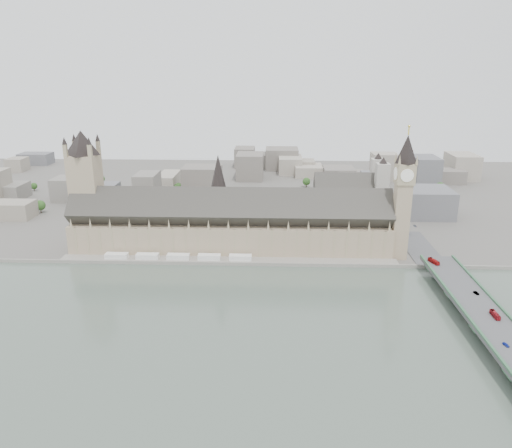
{
  "coord_description": "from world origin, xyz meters",
  "views": [
    {
      "loc": [
        36.57,
        -377.8,
        149.25
      ],
      "look_at": [
        21.64,
        15.65,
        25.03
      ],
      "focal_mm": 35.0,
      "sensor_mm": 36.0,
      "label": 1
    }
  ],
  "objects_px": {
    "car_blue": "(506,345)",
    "westminster_bridge": "(471,305)",
    "victoria_tower": "(86,184)",
    "elizabeth_tower": "(404,189)",
    "red_bus_north": "(434,261)",
    "car_silver": "(476,293)",
    "palace_of_westminster": "(230,225)",
    "westminster_abbey": "(351,201)",
    "red_bus_south": "(495,315)",
    "car_approach": "(415,226)"
  },
  "relations": [
    {
      "from": "palace_of_westminster",
      "to": "car_blue",
      "type": "distance_m",
      "value": 228.1
    },
    {
      "from": "westminster_bridge",
      "to": "car_silver",
      "type": "distance_m",
      "value": 9.7
    },
    {
      "from": "westminster_abbey",
      "to": "car_silver",
      "type": "distance_m",
      "value": 185.53
    },
    {
      "from": "red_bus_south",
      "to": "red_bus_north",
      "type": "bearing_deg",
      "value": 97.94
    },
    {
      "from": "westminster_bridge",
      "to": "red_bus_south",
      "type": "relative_size",
      "value": 30.73
    },
    {
      "from": "victoria_tower",
      "to": "westminster_bridge",
      "type": "bearing_deg",
      "value": -21.78
    },
    {
      "from": "westminster_abbey",
      "to": "car_approach",
      "type": "height_order",
      "value": "westminster_abbey"
    },
    {
      "from": "westminster_bridge",
      "to": "car_blue",
      "type": "distance_m",
      "value": 56.93
    },
    {
      "from": "palace_of_westminster",
      "to": "westminster_bridge",
      "type": "xyz_separation_m",
      "value": [
        162.0,
        -107.2,
        -17.58
      ]
    },
    {
      "from": "westminster_abbey",
      "to": "car_blue",
      "type": "bearing_deg",
      "value": -78.77
    },
    {
      "from": "victoria_tower",
      "to": "red_bus_north",
      "type": "bearing_deg",
      "value": -11.27
    },
    {
      "from": "palace_of_westminster",
      "to": "red_bus_north",
      "type": "relative_size",
      "value": 23.4
    },
    {
      "from": "elizabeth_tower",
      "to": "red_bus_south",
      "type": "height_order",
      "value": "elizabeth_tower"
    },
    {
      "from": "red_bus_north",
      "to": "red_bus_south",
      "type": "distance_m",
      "value": 83.59
    },
    {
      "from": "westminster_abbey",
      "to": "red_bus_north",
      "type": "bearing_deg",
      "value": -70.38
    },
    {
      "from": "palace_of_westminster",
      "to": "elizabeth_tower",
      "type": "distance_m",
      "value": 142.94
    },
    {
      "from": "westminster_bridge",
      "to": "westminster_abbey",
      "type": "distance_m",
      "value": 190.56
    },
    {
      "from": "westminster_bridge",
      "to": "red_bus_north",
      "type": "distance_m",
      "value": 59.01
    },
    {
      "from": "red_bus_north",
      "to": "car_silver",
      "type": "height_order",
      "value": "red_bus_north"
    },
    {
      "from": "victoria_tower",
      "to": "car_approach",
      "type": "bearing_deg",
      "value": 6.75
    },
    {
      "from": "elizabeth_tower",
      "to": "red_bus_south",
      "type": "xyz_separation_m",
      "value": [
        27.77,
        -120.18,
        -46.36
      ]
    },
    {
      "from": "victoria_tower",
      "to": "car_approach",
      "type": "height_order",
      "value": "victoria_tower"
    },
    {
      "from": "car_silver",
      "to": "car_approach",
      "type": "xyz_separation_m",
      "value": [
        -1.56,
        141.38,
        -0.08
      ]
    },
    {
      "from": "car_blue",
      "to": "car_approach",
      "type": "xyz_separation_m",
      "value": [
        6.77,
        204.02,
        -0.06
      ]
    },
    {
      "from": "victoria_tower",
      "to": "westminster_bridge",
      "type": "xyz_separation_m",
      "value": [
        284.0,
        -113.5,
        -50.08
      ]
    },
    {
      "from": "red_bus_south",
      "to": "car_silver",
      "type": "bearing_deg",
      "value": 88.94
    },
    {
      "from": "victoria_tower",
      "to": "red_bus_north",
      "type": "distance_m",
      "value": 285.98
    },
    {
      "from": "elizabeth_tower",
      "to": "car_silver",
      "type": "xyz_separation_m",
      "value": [
        28.72,
        -89.38,
        -47.1
      ]
    },
    {
      "from": "westminster_bridge",
      "to": "red_bus_north",
      "type": "relative_size",
      "value": 28.69
    },
    {
      "from": "victoria_tower",
      "to": "car_blue",
      "type": "bearing_deg",
      "value": -31.23
    },
    {
      "from": "red_bus_north",
      "to": "palace_of_westminster",
      "type": "bearing_deg",
      "value": 143.11
    },
    {
      "from": "car_blue",
      "to": "westminster_bridge",
      "type": "bearing_deg",
      "value": 72.83
    },
    {
      "from": "elizabeth_tower",
      "to": "victoria_tower",
      "type": "relative_size",
      "value": 1.07
    },
    {
      "from": "westminster_bridge",
      "to": "car_blue",
      "type": "xyz_separation_m",
      "value": [
        -3.61,
        -56.52,
        5.83
      ]
    },
    {
      "from": "victoria_tower",
      "to": "car_blue",
      "type": "relative_size",
      "value": 24.03
    },
    {
      "from": "westminster_abbey",
      "to": "car_silver",
      "type": "height_order",
      "value": "westminster_abbey"
    },
    {
      "from": "elizabeth_tower",
      "to": "palace_of_westminster",
      "type": "bearing_deg",
      "value": 175.15
    },
    {
      "from": "car_blue",
      "to": "car_approach",
      "type": "height_order",
      "value": "car_blue"
    },
    {
      "from": "palace_of_westminster",
      "to": "elizabeth_tower",
      "type": "relative_size",
      "value": 2.47
    },
    {
      "from": "red_bus_north",
      "to": "car_silver",
      "type": "distance_m",
      "value": 53.37
    },
    {
      "from": "red_bus_north",
      "to": "car_blue",
      "type": "distance_m",
      "value": 114.8
    },
    {
      "from": "palace_of_westminster",
      "to": "red_bus_north",
      "type": "bearing_deg",
      "value": -17.51
    },
    {
      "from": "car_blue",
      "to": "car_silver",
      "type": "height_order",
      "value": "car_silver"
    },
    {
      "from": "victoria_tower",
      "to": "westminster_abbey",
      "type": "bearing_deg",
      "value": 16.5
    },
    {
      "from": "red_bus_south",
      "to": "elizabeth_tower",
      "type": "bearing_deg",
      "value": 103.7
    },
    {
      "from": "westminster_bridge",
      "to": "car_blue",
      "type": "bearing_deg",
      "value": -93.66
    },
    {
      "from": "elizabeth_tower",
      "to": "red_bus_north",
      "type": "height_order",
      "value": "elizabeth_tower"
    },
    {
      "from": "westminster_abbey",
      "to": "red_bus_south",
      "type": "distance_m",
      "value": 214.74
    },
    {
      "from": "westminster_bridge",
      "to": "westminster_abbey",
      "type": "xyz_separation_m",
      "value": [
        -51.08,
        182.5,
        19.96
      ]
    },
    {
      "from": "westminster_abbey",
      "to": "car_approach",
      "type": "relative_size",
      "value": 15.17
    }
  ]
}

